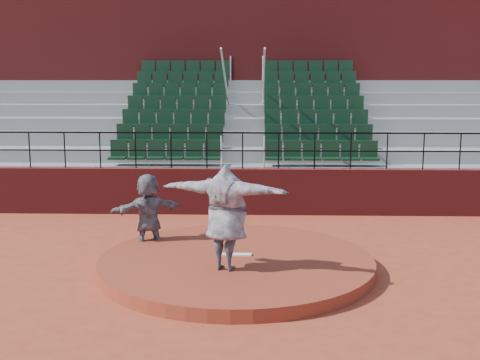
% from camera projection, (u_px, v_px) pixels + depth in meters
% --- Properties ---
extents(ground, '(90.00, 90.00, 0.00)m').
position_uv_depth(ground, '(236.00, 269.00, 12.09)').
color(ground, '#A03D24').
rests_on(ground, ground).
extents(pitchers_mound, '(5.50, 5.50, 0.25)m').
position_uv_depth(pitchers_mound, '(236.00, 263.00, 12.07)').
color(pitchers_mound, maroon).
rests_on(pitchers_mound, ground).
extents(pitching_rubber, '(0.60, 0.15, 0.03)m').
position_uv_depth(pitching_rubber, '(237.00, 255.00, 12.20)').
color(pitching_rubber, white).
rests_on(pitching_rubber, pitchers_mound).
extents(boundary_wall, '(24.00, 0.30, 1.30)m').
position_uv_depth(boundary_wall, '(243.00, 191.00, 16.91)').
color(boundary_wall, maroon).
rests_on(boundary_wall, ground).
extents(wall_railing, '(24.04, 0.05, 1.03)m').
position_uv_depth(wall_railing, '(243.00, 143.00, 16.68)').
color(wall_railing, black).
rests_on(wall_railing, boundary_wall).
extents(seating_deck, '(24.00, 5.97, 4.63)m').
position_uv_depth(seating_deck, '(245.00, 148.00, 20.37)').
color(seating_deck, gray).
rests_on(seating_deck, ground).
extents(press_box_facade, '(24.00, 3.00, 7.10)m').
position_uv_depth(press_box_facade, '(247.00, 84.00, 23.91)').
color(press_box_facade, maroon).
rests_on(press_box_facade, ground).
extents(pitcher, '(2.54, 1.38, 1.99)m').
position_uv_depth(pitcher, '(226.00, 217.00, 11.17)').
color(pitcher, black).
rests_on(pitcher, pitchers_mound).
extents(fielder, '(1.67, 1.20, 1.74)m').
position_uv_depth(fielder, '(148.00, 212.00, 13.27)').
color(fielder, black).
rests_on(fielder, ground).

